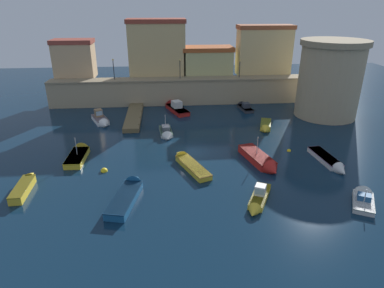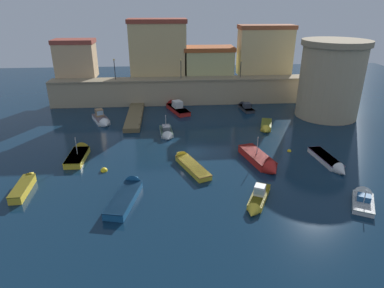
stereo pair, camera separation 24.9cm
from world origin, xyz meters
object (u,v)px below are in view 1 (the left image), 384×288
(quay_lamp_0, at_px, (113,66))
(moored_boat_11, at_px, (188,163))
(mooring_buoy_1, at_px, (104,171))
(quay_lamp_2, at_px, (240,65))
(moored_boat_9, at_px, (101,120))
(moored_boat_7, at_px, (258,200))
(moored_boat_8, at_px, (166,133))
(moored_boat_10, at_px, (266,126))
(moored_boat_12, at_px, (25,185))
(mooring_buoy_0, at_px, (289,151))
(moored_boat_0, at_px, (244,107))
(moored_boat_5, at_px, (330,162))
(moored_boat_3, at_px, (79,153))
(moored_boat_4, at_px, (363,197))
(moored_boat_1, at_px, (175,107))
(moored_boat_2, at_px, (128,193))
(quay_lamp_1, at_px, (180,65))
(moored_boat_6, at_px, (261,161))
(fortress_tower, at_px, (330,79))

(quay_lamp_0, height_order, moored_boat_11, quay_lamp_0)
(quay_lamp_0, bearing_deg, mooring_buoy_1, -86.29)
(quay_lamp_2, bearing_deg, moored_boat_9, -157.03)
(moored_boat_7, relative_size, moored_boat_8, 1.11)
(moored_boat_10, distance_m, moored_boat_12, 30.87)
(mooring_buoy_0, bearing_deg, quay_lamp_2, 94.44)
(moored_boat_0, height_order, moored_boat_5, moored_boat_0)
(moored_boat_3, height_order, moored_boat_11, moored_boat_3)
(quay_lamp_0, relative_size, quay_lamp_2, 1.15)
(quay_lamp_2, distance_m, moored_boat_4, 33.19)
(moored_boat_12, bearing_deg, moored_boat_1, -34.57)
(moored_boat_4, bearing_deg, mooring_buoy_1, 100.85)
(moored_boat_11, bearing_deg, moored_boat_3, 52.84)
(moored_boat_7, relative_size, moored_boat_9, 0.97)
(quay_lamp_0, relative_size, moored_boat_3, 0.57)
(moored_boat_2, bearing_deg, moored_boat_3, 47.25)
(moored_boat_4, bearing_deg, quay_lamp_2, 36.37)
(quay_lamp_1, xyz_separation_m, moored_boat_11, (-0.44, -24.10, -6.23))
(moored_boat_3, relative_size, moored_boat_9, 1.09)
(quay_lamp_2, height_order, moored_boat_7, quay_lamp_2)
(moored_boat_12, bearing_deg, moored_boat_6, -84.44)
(quay_lamp_0, xyz_separation_m, moored_boat_1, (9.85, -3.80, -6.16))
(quay_lamp_1, bearing_deg, moored_boat_2, -102.00)
(quay_lamp_2, bearing_deg, moored_boat_8, -130.47)
(moored_boat_10, bearing_deg, moored_boat_9, -82.51)
(moored_boat_2, distance_m, moored_boat_6, 14.93)
(moored_boat_1, bearing_deg, moored_boat_10, -148.42)
(moored_boat_4, distance_m, moored_boat_10, 18.96)
(quay_lamp_0, bearing_deg, mooring_buoy_0, -43.07)
(moored_boat_9, distance_m, moored_boat_11, 18.72)
(mooring_buoy_1, bearing_deg, moored_boat_5, -1.28)
(moored_boat_7, bearing_deg, moored_boat_0, -163.80)
(quay_lamp_0, relative_size, mooring_buoy_1, 4.60)
(moored_boat_9, bearing_deg, moored_boat_7, 13.77)
(moored_boat_1, relative_size, moored_boat_3, 1.24)
(quay_lamp_0, distance_m, moored_boat_0, 22.54)
(fortress_tower, height_order, quay_lamp_2, fortress_tower)
(quay_lamp_0, height_order, moored_boat_0, quay_lamp_0)
(moored_boat_9, bearing_deg, moored_boat_12, -36.28)
(moored_boat_6, bearing_deg, moored_boat_5, 70.84)
(moored_boat_3, xyz_separation_m, mooring_buoy_0, (24.59, -0.64, -0.36))
(moored_boat_3, distance_m, moored_boat_6, 20.66)
(moored_boat_0, relative_size, mooring_buoy_0, 10.32)
(moored_boat_4, relative_size, mooring_buoy_0, 9.57)
(fortress_tower, xyz_separation_m, mooring_buoy_1, (-31.32, -15.96, -5.76))
(moored_boat_8, bearing_deg, moored_boat_4, 40.61)
(fortress_tower, height_order, quay_lamp_0, fortress_tower)
(moored_boat_3, xyz_separation_m, moored_boat_7, (17.90, -11.40, 0.02))
(quay_lamp_2, distance_m, moored_boat_6, 25.35)
(moored_boat_4, height_order, moored_boat_6, moored_boat_6)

